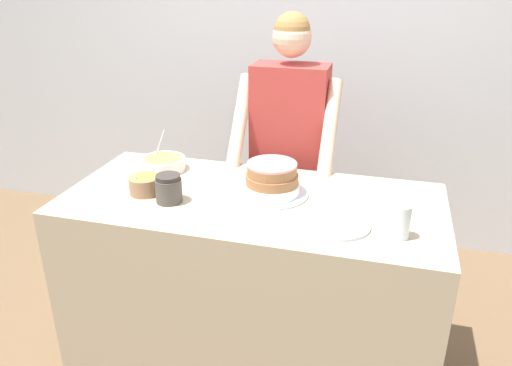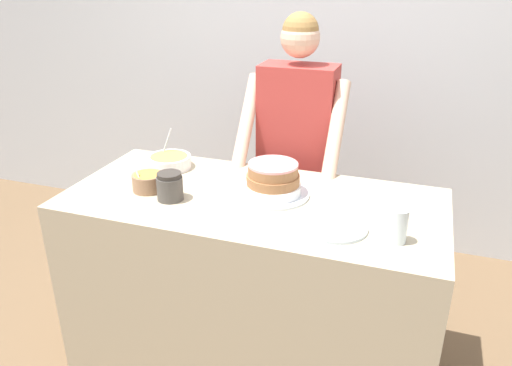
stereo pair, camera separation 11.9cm
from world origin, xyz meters
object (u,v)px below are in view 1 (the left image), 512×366
(person_baker, at_px, (289,139))
(cake, at_px, (272,181))
(stoneware_jar, at_px, (169,189))
(drinking_glass, at_px, (401,221))
(ceramic_plate, at_px, (337,224))
(frosting_bowl_olive, at_px, (163,163))
(frosting_bowl_orange, at_px, (145,184))

(person_baker, relative_size, cake, 5.04)
(cake, distance_m, stoneware_jar, 0.43)
(person_baker, height_order, drinking_glass, person_baker)
(cake, relative_size, drinking_glass, 2.45)
(cake, xyz_separation_m, stoneware_jar, (-0.39, -0.18, -0.01))
(ceramic_plate, bearing_deg, frosting_bowl_olive, 158.40)
(frosting_bowl_orange, height_order, frosting_bowl_olive, frosting_bowl_olive)
(person_baker, xyz_separation_m, stoneware_jar, (-0.35, -0.72, -0.01))
(ceramic_plate, height_order, stoneware_jar, stoneware_jar)
(frosting_bowl_olive, relative_size, stoneware_jar, 1.76)
(frosting_bowl_olive, bearing_deg, drinking_glass, -18.71)
(frosting_bowl_olive, height_order, stoneware_jar, frosting_bowl_olive)
(person_baker, relative_size, ceramic_plate, 6.41)
(person_baker, bearing_deg, frosting_bowl_orange, -126.28)
(frosting_bowl_orange, relative_size, ceramic_plate, 0.61)
(frosting_bowl_olive, xyz_separation_m, ceramic_plate, (0.87, -0.35, -0.03))
(frosting_bowl_olive, bearing_deg, ceramic_plate, -21.60)
(person_baker, height_order, ceramic_plate, person_baker)
(frosting_bowl_orange, relative_size, stoneware_jar, 1.27)
(cake, xyz_separation_m, drinking_glass, (0.53, -0.23, -0.00))
(person_baker, distance_m, frosting_bowl_orange, 0.83)
(frosting_bowl_orange, xyz_separation_m, ceramic_plate, (0.83, -0.08, -0.04))
(frosting_bowl_orange, bearing_deg, frosting_bowl_olive, 98.41)
(drinking_glass, xyz_separation_m, ceramic_plate, (-0.23, 0.03, -0.06))
(stoneware_jar, bearing_deg, person_baker, 63.74)
(frosting_bowl_orange, height_order, drinking_glass, frosting_bowl_orange)
(cake, height_order, stoneware_jar, cake)
(frosting_bowl_orange, bearing_deg, drinking_glass, -5.64)
(drinking_glass, bearing_deg, cake, 156.42)
(ceramic_plate, bearing_deg, cake, 146.06)
(person_baker, distance_m, ceramic_plate, 0.82)
(person_baker, bearing_deg, stoneware_jar, -116.26)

